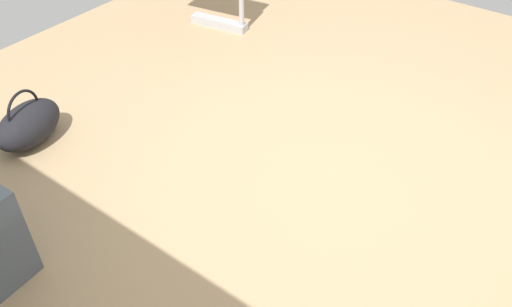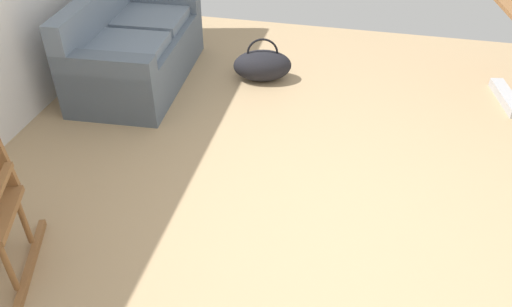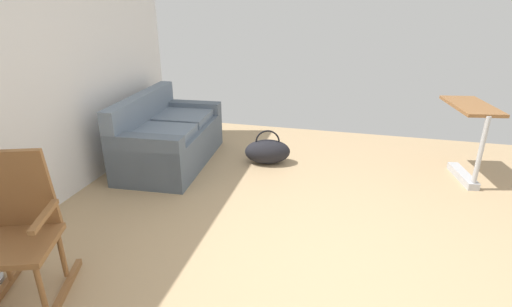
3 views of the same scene
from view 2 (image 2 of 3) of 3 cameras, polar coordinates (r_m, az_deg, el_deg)
The scene contains 3 objects.
ground_plane at distance 3.42m, azimuth 8.07°, elevation -8.86°, with size 6.81×6.81×0.00m, color tan.
couch at distance 5.08m, azimuth -13.37°, elevation 11.01°, with size 1.65×0.94×0.85m.
duffel_bag at distance 5.02m, azimuth 0.72°, elevation 9.77°, with size 0.44×0.62×0.43m.
Camera 2 is at (-2.42, -0.06, 2.41)m, focal length 36.08 mm.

